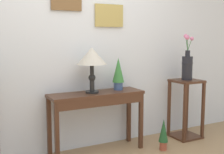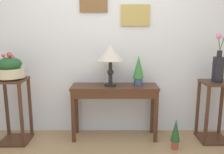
# 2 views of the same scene
# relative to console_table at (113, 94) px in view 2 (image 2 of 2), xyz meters

# --- Properties ---
(back_wall_with_art) EXTENTS (9.00, 0.13, 2.80)m
(back_wall_with_art) POSITION_rel_console_table_xyz_m (-0.12, 0.29, 0.78)
(back_wall_with_art) COLOR silver
(back_wall_with_art) RESTS_ON ground
(console_table) EXTENTS (1.15, 0.36, 0.74)m
(console_table) POSITION_rel_console_table_xyz_m (0.00, 0.00, 0.00)
(console_table) COLOR #472819
(console_table) RESTS_ON ground
(table_lamp) EXTENTS (0.35, 0.35, 0.54)m
(table_lamp) POSITION_rel_console_table_xyz_m (-0.06, 0.02, 0.53)
(table_lamp) COLOR black
(table_lamp) RESTS_ON console_table
(potted_plant_on_console) EXTENTS (0.15, 0.15, 0.40)m
(potted_plant_on_console) POSITION_rel_console_table_xyz_m (0.32, 0.06, 0.34)
(potted_plant_on_console) COLOR #3D5684
(potted_plant_on_console) RESTS_ON console_table
(pedestal_stand_left) EXTENTS (0.37, 0.37, 0.86)m
(pedestal_stand_left) POSITION_rel_console_table_xyz_m (-1.33, -0.10, -0.19)
(pedestal_stand_left) COLOR #472819
(pedestal_stand_left) RESTS_ON ground
(planter_bowl_wide_left) EXTENTS (0.36, 0.36, 0.34)m
(planter_bowl_wide_left) POSITION_rel_console_table_xyz_m (-1.33, -0.10, 0.37)
(planter_bowl_wide_left) COLOR beige
(planter_bowl_wide_left) RESTS_ON pedestal_stand_left
(pedestal_stand_right) EXTENTS (0.37, 0.37, 0.82)m
(pedestal_stand_right) POSITION_rel_console_table_xyz_m (1.33, -0.06, -0.22)
(pedestal_stand_right) COLOR #472819
(pedestal_stand_right) RESTS_ON ground
(flower_vase_tall_right) EXTENTS (0.15, 0.16, 0.62)m
(flower_vase_tall_right) POSITION_rel_console_table_xyz_m (1.33, -0.06, 0.40)
(flower_vase_tall_right) COLOR black
(flower_vase_tall_right) RESTS_ON pedestal_stand_right
(potted_plant_floor) EXTENTS (0.12, 0.12, 0.40)m
(potted_plant_floor) POSITION_rel_console_table_xyz_m (0.76, -0.31, -0.41)
(potted_plant_floor) COLOR #9E4733
(potted_plant_floor) RESTS_ON ground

